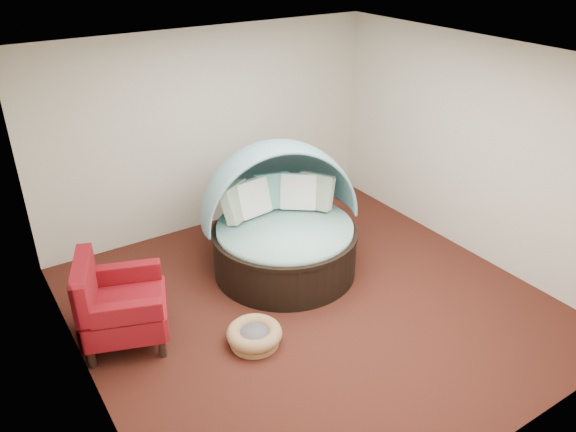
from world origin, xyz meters
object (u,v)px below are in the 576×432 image
canopy_daybed (282,213)px  pet_basket (254,335)px  red_armchair (117,305)px  side_table (119,307)px

canopy_daybed → pet_basket: size_ratio=3.62×
red_armchair → side_table: size_ratio=1.87×
pet_basket → red_armchair: (-1.16, 0.81, 0.36)m
side_table → pet_basket: bearing=-42.4°
red_armchair → side_table: red_armchair is taller
red_armchair → canopy_daybed: bearing=28.1°
red_armchair → side_table: 0.27m
canopy_daybed → side_table: (-2.16, -0.12, -0.48)m
canopy_daybed → side_table: bearing=-162.0°
pet_basket → side_table: bearing=137.6°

